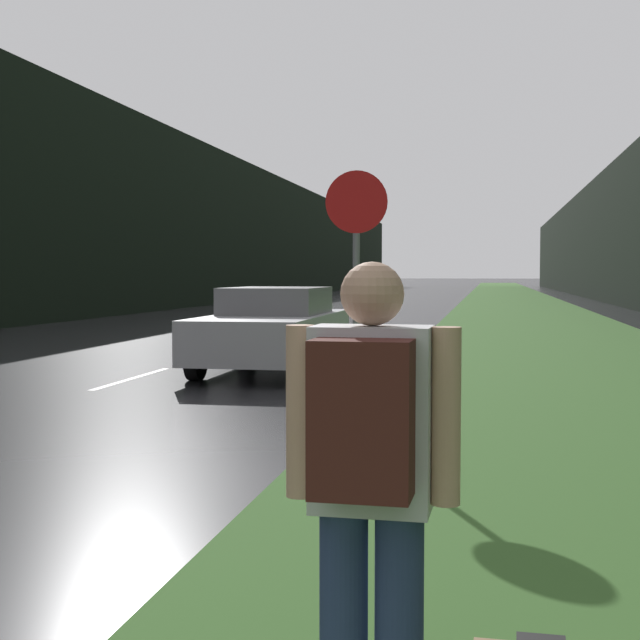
# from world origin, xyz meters

# --- Properties ---
(grass_verge) EXTENTS (6.00, 240.00, 0.02)m
(grass_verge) POSITION_xyz_m (6.87, 40.00, 0.01)
(grass_verge) COLOR #386028
(grass_verge) RESTS_ON ground_plane
(lane_stripe_c) EXTENTS (0.12, 3.00, 0.01)m
(lane_stripe_c) POSITION_xyz_m (0.00, 13.52, 0.00)
(lane_stripe_c) COLOR silver
(lane_stripe_c) RESTS_ON ground_plane
(lane_stripe_d) EXTENTS (0.12, 3.00, 0.01)m
(lane_stripe_d) POSITION_xyz_m (0.00, 20.52, 0.00)
(lane_stripe_d) COLOR silver
(lane_stripe_d) RESTS_ON ground_plane
(treeline_far_side) EXTENTS (2.00, 140.00, 8.37)m
(treeline_far_side) POSITION_xyz_m (-9.87, 50.00, 4.18)
(treeline_far_side) COLOR black
(treeline_far_side) RESTS_ON ground_plane
(treeline_near_side) EXTENTS (2.00, 140.00, 7.63)m
(treeline_near_side) POSITION_xyz_m (12.87, 50.00, 3.81)
(treeline_near_side) COLOR black
(treeline_near_side) RESTS_ON ground_plane
(stop_sign) EXTENTS (0.62, 0.07, 2.67)m
(stop_sign) POSITION_xyz_m (4.24, 9.04, 1.60)
(stop_sign) COLOR slate
(stop_sign) RESTS_ON ground_plane
(hitchhiker_with_backpack) EXTENTS (0.59, 0.41, 1.70)m
(hitchhiker_with_backpack) POSITION_xyz_m (5.15, 3.24, 0.98)
(hitchhiker_with_backpack) COLOR navy
(hitchhiker_with_backpack) RESTS_ON ground_plane
(car_passing_near) EXTENTS (1.95, 4.77, 1.42)m
(car_passing_near) POSITION_xyz_m (1.93, 15.00, 0.72)
(car_passing_near) COLOR #9E9EA3
(car_passing_near) RESTS_ON ground_plane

